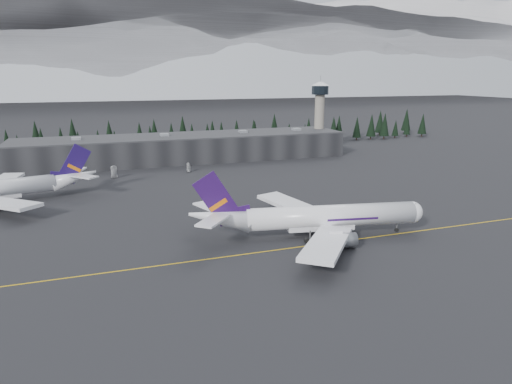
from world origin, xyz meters
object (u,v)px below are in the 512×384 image
object	(u,v)px
gse_vehicle_b	(189,170)
terminal	(185,148)
jet_main	(311,217)
gse_vehicle_a	(114,176)
control_tower	(320,109)

from	to	relation	value
gse_vehicle_b	terminal	bearing A→B (deg)	141.68
terminal	jet_main	world-z (taller)	jet_main
terminal	gse_vehicle_b	world-z (taller)	terminal
jet_main	gse_vehicle_a	xyz separation A→B (m)	(-45.13, 90.35, -4.48)
jet_main	gse_vehicle_b	size ratio (longest dim) A/B	14.69
jet_main	control_tower	bearing A→B (deg)	72.77
gse_vehicle_a	control_tower	bearing A→B (deg)	9.67
terminal	control_tower	xyz separation A→B (m)	(75.00, 3.00, 17.11)
control_tower	jet_main	world-z (taller)	control_tower
control_tower	gse_vehicle_b	world-z (taller)	control_tower
jet_main	gse_vehicle_b	xyz separation A→B (m)	(-13.66, 92.10, -4.48)
terminal	jet_main	distance (m)	121.38
terminal	gse_vehicle_b	distance (m)	29.73
jet_main	gse_vehicle_b	world-z (taller)	jet_main
control_tower	jet_main	bearing A→B (deg)	-117.85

